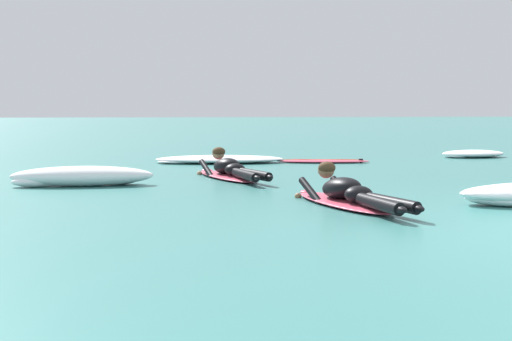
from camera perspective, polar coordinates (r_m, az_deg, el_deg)
The scene contains 7 objects.
ground_plane at distance 15.97m, azimuth 6.93°, elevation 1.11°, with size 120.00×120.00×0.00m, color #387A75.
surfer_near at distance 8.12m, azimuth 7.67°, elevation -2.00°, with size 1.08×2.48×0.54m.
surfer_far at distance 11.09m, azimuth -2.16°, elevation 0.01°, with size 1.16×2.48×0.53m.
drifting_surfboard at distance 14.35m, azimuth 5.67°, elevation 0.79°, with size 2.00×0.78×0.16m.
whitewater_mid_left at distance 16.60m, azimuth 17.67°, elevation 1.34°, with size 1.58×1.00×0.17m.
whitewater_mid_right at distance 10.42m, azimuth -14.29°, elevation -0.50°, with size 2.09×0.63×0.30m.
whitewater_back at distance 14.27m, azimuth -3.04°, elevation 0.94°, with size 2.73×1.21×0.16m.
Camera 1 is at (-3.79, -5.47, 1.17)m, focal length 47.90 mm.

